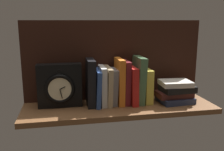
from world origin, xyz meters
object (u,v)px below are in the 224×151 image
(book_green_romantic, at_px, (139,80))
(book_tan_shortstories, at_px, (108,86))
(framed_clock, at_px, (60,86))
(book_white_catcher, at_px, (102,86))
(book_orange_pandolfini, at_px, (119,81))
(book_black_skeptic, at_px, (91,82))
(book_red_requiem, at_px, (131,85))
(book_yellow_seinlanguage, at_px, (146,85))
(book_blue_modern, at_px, (97,87))
(book_gray_chess, at_px, (113,86))
(book_maroon_dawkins, at_px, (125,82))
(book_stack_side, at_px, (176,92))

(book_green_romantic, bearing_deg, book_tan_shortstories, 180.00)
(framed_clock, bearing_deg, book_tan_shortstories, -0.03)
(book_white_catcher, distance_m, book_orange_pandolfini, 0.09)
(book_black_skeptic, height_order, framed_clock, book_black_skeptic)
(book_orange_pandolfini, distance_m, book_red_requiem, 0.07)
(book_white_catcher, height_order, book_yellow_seinlanguage, book_white_catcher)
(book_blue_modern, relative_size, book_green_romantic, 0.75)
(book_green_romantic, bearing_deg, book_red_requiem, 180.00)
(book_white_catcher, height_order, book_gray_chess, book_white_catcher)
(book_blue_modern, height_order, book_red_requiem, book_red_requiem)
(book_green_romantic, bearing_deg, book_orange_pandolfini, 180.00)
(book_blue_modern, xyz_separation_m, framed_clock, (-0.18, 0.00, 0.02))
(book_red_requiem, bearing_deg, book_orange_pandolfini, 180.00)
(book_tan_shortstories, height_order, book_orange_pandolfini, book_orange_pandolfini)
(book_black_skeptic, xyz_separation_m, book_yellow_seinlanguage, (0.28, 0.00, -0.03))
(book_black_skeptic, bearing_deg, book_tan_shortstories, 0.00)
(book_black_skeptic, relative_size, framed_clock, 1.08)
(book_tan_shortstories, xyz_separation_m, book_green_romantic, (0.16, 0.00, 0.02))
(book_maroon_dawkins, bearing_deg, book_yellow_seinlanguage, 0.00)
(book_maroon_dawkins, bearing_deg, book_tan_shortstories, 180.00)
(book_stack_side, bearing_deg, book_gray_chess, 171.43)
(framed_clock, bearing_deg, book_white_catcher, -0.03)
(book_white_catcher, height_order, book_tan_shortstories, book_white_catcher)
(book_stack_side, bearing_deg, book_maroon_dawkins, 169.38)
(book_white_catcher, bearing_deg, book_maroon_dawkins, 0.00)
(book_tan_shortstories, bearing_deg, book_black_skeptic, 180.00)
(book_blue_modern, xyz_separation_m, book_gray_chess, (0.08, 0.00, 0.00))
(book_gray_chess, xyz_separation_m, book_maroon_dawkins, (0.06, 0.00, 0.02))
(book_white_catcher, xyz_separation_m, book_green_romantic, (0.19, 0.00, 0.02))
(book_black_skeptic, height_order, book_orange_pandolfini, same)
(book_green_romantic, bearing_deg, book_yellow_seinlanguage, 0.00)
(book_gray_chess, xyz_separation_m, book_yellow_seinlanguage, (0.17, 0.00, -0.00))
(book_maroon_dawkins, xyz_separation_m, book_green_romantic, (0.07, 0.00, 0.01))
(book_white_catcher, xyz_separation_m, framed_clock, (-0.21, 0.00, 0.01))
(book_black_skeptic, height_order, book_red_requiem, book_black_skeptic)
(book_yellow_seinlanguage, bearing_deg, book_tan_shortstories, 180.00)
(book_red_requiem, bearing_deg, book_yellow_seinlanguage, 0.00)
(book_white_catcher, relative_size, book_orange_pandolfini, 0.84)
(book_green_romantic, height_order, book_stack_side, book_green_romantic)
(book_blue_modern, distance_m, book_yellow_seinlanguage, 0.25)
(book_gray_chess, xyz_separation_m, book_red_requiem, (0.09, 0.00, 0.00))
(book_maroon_dawkins, distance_m, book_red_requiem, 0.04)
(book_white_catcher, bearing_deg, book_blue_modern, 180.00)
(book_yellow_seinlanguage, relative_size, framed_clock, 0.82)
(book_gray_chess, height_order, book_yellow_seinlanguage, book_gray_chess)
(book_tan_shortstories, relative_size, book_green_romantic, 0.80)
(book_gray_chess, bearing_deg, book_stack_side, -8.57)
(framed_clock, distance_m, book_stack_side, 0.58)
(book_red_requiem, xyz_separation_m, book_stack_side, (0.22, -0.05, -0.04))
(book_green_romantic, relative_size, book_yellow_seinlanguage, 1.36)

